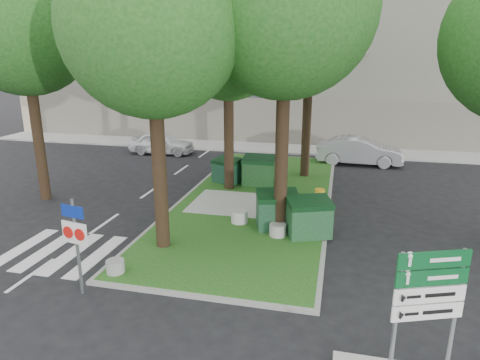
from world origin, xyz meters
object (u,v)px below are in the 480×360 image
(tree_median_near_left, at_px, (154,7))
(bollard_left, at_px, (115,266))
(directional_sign, at_px, (428,297))
(bollard_right, at_px, (278,230))
(dumpster_c, at_px, (277,210))
(litter_bin, at_px, (320,197))
(car_silver, at_px, (359,151))
(bollard_mid, at_px, (239,216))
(dumpster_a, at_px, (227,171))
(tree_median_far, at_px, (314,4))
(dumpster_b, at_px, (259,171))
(tree_street_left, at_px, (24,12))
(dumpster_d, at_px, (309,218))
(traffic_sign_pole, at_px, (76,234))
(tree_median_mid, at_px, (230,32))
(car_white, at_px, (162,143))

(tree_median_near_left, xyz_separation_m, bollard_left, (-0.69, -2.06, -7.01))
(directional_sign, bearing_deg, bollard_right, 99.36)
(dumpster_c, xyz_separation_m, litter_bin, (1.34, 2.70, -0.30))
(directional_sign, xyz_separation_m, car_silver, (-0.60, 17.51, -1.13))
(bollard_mid, bearing_deg, dumpster_a, 110.04)
(tree_median_far, xyz_separation_m, directional_sign, (3.27, -14.07, -6.41))
(dumpster_a, distance_m, bollard_left, 9.43)
(litter_bin, bearing_deg, bollard_mid, -137.55)
(dumpster_b, bearing_deg, tree_street_left, -155.88)
(dumpster_d, bearing_deg, traffic_sign_pole, -159.78)
(tree_median_far, height_order, bollard_left, tree_median_far)
(dumpster_a, height_order, car_silver, car_silver)
(tree_median_mid, distance_m, tree_street_left, 8.11)
(car_white, xyz_separation_m, car_silver, (12.09, 0.00, 0.09))
(dumpster_d, bearing_deg, tree_median_mid, 108.29)
(bollard_mid, distance_m, car_silver, 11.44)
(dumpster_b, relative_size, bollard_left, 3.01)
(tree_street_left, xyz_separation_m, dumpster_d, (11.41, -1.70, -6.88))
(bollard_mid, bearing_deg, tree_median_mid, 108.43)
(tree_median_far, bearing_deg, car_silver, 52.16)
(dumpster_a, bearing_deg, bollard_right, -36.89)
(car_white, distance_m, car_silver, 12.09)
(tree_median_mid, height_order, dumpster_c, tree_median_mid)
(tree_median_near_left, relative_size, dumpster_b, 6.84)
(bollard_right, height_order, traffic_sign_pole, traffic_sign_pole)
(car_white, bearing_deg, bollard_mid, -145.94)
(bollard_right, bearing_deg, traffic_sign_pole, -133.95)
(tree_median_far, xyz_separation_m, traffic_sign_pole, (-4.79, -12.60, -6.63))
(tree_median_far, height_order, litter_bin, tree_median_far)
(bollard_mid, relative_size, litter_bin, 0.89)
(dumpster_d, xyz_separation_m, directional_sign, (2.56, -6.38, 1.14))
(tree_median_far, distance_m, tree_street_left, 12.29)
(tree_median_far, height_order, bollard_right, tree_median_far)
(tree_median_near_left, distance_m, tree_median_mid, 6.53)
(dumpster_c, bearing_deg, tree_street_left, 155.95)
(directional_sign, relative_size, car_silver, 0.57)
(tree_street_left, bearing_deg, tree_median_near_left, -26.57)
(tree_median_near_left, xyz_separation_m, traffic_sign_pole, (-1.09, -3.10, -5.63))
(tree_median_mid, relative_size, bollard_mid, 16.08)
(tree_median_mid, bearing_deg, traffic_sign_pole, -99.39)
(dumpster_c, height_order, directional_sign, directional_sign)
(bollard_left, height_order, traffic_sign_pole, traffic_sign_pole)
(dumpster_a, relative_size, bollard_right, 2.69)
(tree_median_mid, relative_size, tree_street_left, 0.91)
(directional_sign, bearing_deg, bollard_mid, 105.28)
(bollard_left, distance_m, car_white, 15.83)
(dumpster_d, distance_m, directional_sign, 6.97)
(dumpster_d, distance_m, traffic_sign_pole, 7.43)
(traffic_sign_pole, bearing_deg, tree_median_mid, 91.47)
(car_silver, bearing_deg, bollard_right, 166.34)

